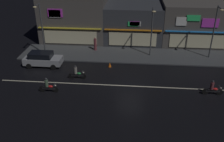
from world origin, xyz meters
TOP-DOWN VIEW (x-y plane):
  - ground_plane at (0.00, 0.00)m, footprint 140.00×140.00m
  - lane_divider_stripe at (0.00, 0.00)m, footprint 26.73×0.16m
  - sidewalk_far at (0.00, 7.64)m, footprint 28.14×4.93m
  - storefront_left_block at (8.44, 13.56)m, footprint 8.91×7.09m
  - storefront_center_block at (-8.44, 14.10)m, footprint 9.04×8.15m
  - storefront_right_block at (0.00, 14.19)m, footprint 7.90×8.33m
  - streetlamp_west at (-10.97, 6.59)m, footprint 0.44×1.64m
  - streetlamp_mid at (2.27, 7.46)m, footprint 0.44×1.64m
  - streetlamp_east at (9.51, 7.44)m, footprint 0.44×1.64m
  - pedestrian_on_sidewalk at (-4.85, 8.78)m, footprint 0.37×0.37m
  - parked_car_near_kerb at (-10.22, 3.77)m, footprint 4.30×1.98m
  - motorcycle_lead at (-5.65, 1.05)m, footprint 1.90×0.60m
  - motorcycle_following at (7.69, -0.89)m, footprint 1.90×0.60m
  - motorcycle_trailing_far at (-7.80, -1.82)m, footprint 1.90×0.60m
  - traffic_cone at (-2.48, 4.19)m, footprint 0.36×0.36m

SIDE VIEW (x-z plane):
  - ground_plane at x=0.00m, z-range 0.00..0.00m
  - lane_divider_stripe at x=0.00m, z-range 0.00..0.01m
  - sidewalk_far at x=0.00m, z-range 0.00..0.14m
  - traffic_cone at x=-2.48m, z-range 0.00..0.55m
  - motorcycle_lead at x=-5.65m, z-range -0.13..1.39m
  - motorcycle_following at x=7.69m, z-range -0.13..1.39m
  - motorcycle_trailing_far at x=-7.80m, z-range -0.13..1.39m
  - parked_car_near_kerb at x=-10.22m, z-range 0.03..1.70m
  - pedestrian_on_sidewalk at x=-4.85m, z-range 0.07..1.85m
  - storefront_right_block at x=0.00m, z-range 0.00..5.16m
  - storefront_left_block at x=8.44m, z-range 0.00..5.64m
  - storefront_center_block at x=-8.44m, z-range 0.00..6.74m
  - streetlamp_mid at x=2.27m, z-range 0.75..6.79m
  - streetlamp_east at x=9.51m, z-range 0.76..7.13m
  - streetlamp_west at x=-10.97m, z-range 0.76..7.22m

